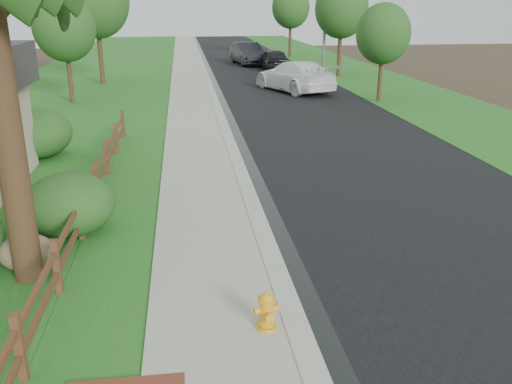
{
  "coord_description": "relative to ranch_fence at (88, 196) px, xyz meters",
  "views": [
    {
      "loc": [
        -1.25,
        -6.18,
        5.01
      ],
      "look_at": [
        0.22,
        4.76,
        1.12
      ],
      "focal_mm": 38.0,
      "sensor_mm": 36.0,
      "label": 1
    }
  ],
  "objects": [
    {
      "name": "white_suv",
      "position": [
        8.89,
        19.03,
        0.28
      ],
      "size": [
        4.51,
        6.53,
        1.76
      ],
      "primitive_type": "imported",
      "rotation": [
        0.0,
        0.0,
        3.52
      ],
      "color": "white",
      "rests_on": "road"
    },
    {
      "name": "verge_far",
      "position": [
        15.1,
        28.6,
        -0.6
      ],
      "size": [
        6.0,
        90.0,
        0.04
      ],
      "primitive_type": "cube",
      "color": "#18571E",
      "rests_on": "ground"
    },
    {
      "name": "dark_car_far",
      "position": [
        7.87,
        33.78,
        0.3
      ],
      "size": [
        2.68,
        5.64,
        1.79
      ],
      "primitive_type": "imported",
      "rotation": [
        0.0,
        0.0,
        0.15
      ],
      "color": "black",
      "rests_on": "road"
    },
    {
      "name": "tree_far_right",
      "position": [
        12.6,
        39.52,
        3.9
      ],
      "size": [
        3.5,
        3.5,
        6.45
      ],
      "color": "#392417",
      "rests_on": "ground"
    },
    {
      "name": "shrub_d",
      "position": [
        -2.66,
        6.0,
        0.23
      ],
      "size": [
        2.75,
        2.75,
        1.69
      ],
      "primitive_type": "ellipsoid",
      "rotation": [
        0.0,
        0.0,
        0.11
      ],
      "color": "#1B4117",
      "rests_on": "ground"
    },
    {
      "name": "wet_gutter",
      "position": [
        4.35,
        28.6,
        -0.6
      ],
      "size": [
        0.5,
        90.0,
        0.0
      ],
      "primitive_type": "cube",
      "color": "black",
      "rests_on": "road"
    },
    {
      "name": "lawn_near",
      "position": [
        -4.4,
        28.6,
        -0.6
      ],
      "size": [
        9.0,
        90.0,
        0.04
      ],
      "primitive_type": "cube",
      "color": "#18571E",
      "rests_on": "ground"
    },
    {
      "name": "dark_car_mid",
      "position": [
        9.4,
        29.6,
        0.2
      ],
      "size": [
        1.9,
        4.7,
        1.6
      ],
      "primitive_type": "imported",
      "rotation": [
        0.0,
        0.0,
        3.14
      ],
      "color": "black",
      "rests_on": "road"
    },
    {
      "name": "shrub_b",
      "position": [
        -0.3,
        -0.75,
        0.09
      ],
      "size": [
        2.06,
        2.06,
        1.41
      ],
      "primitive_type": "ellipsoid",
      "rotation": [
        0.0,
        0.0,
        -0.02
      ],
      "color": "#1B4117",
      "rests_on": "ground"
    },
    {
      "name": "tree_near_left",
      "position": [
        -3.4,
        16.72,
        3.19
      ],
      "size": [
        3.12,
        3.12,
        5.53
      ],
      "color": "#392417",
      "rests_on": "ground"
    },
    {
      "name": "curb",
      "position": [
        4.0,
        28.6,
        -0.56
      ],
      "size": [
        0.4,
        90.0,
        0.12
      ],
      "primitive_type": "cube",
      "color": "#9C9B8E",
      "rests_on": "ground"
    },
    {
      "name": "tree_mid_right",
      "position": [
        13.29,
        25.11,
        3.95
      ],
      "size": [
        3.63,
        3.63,
        6.58
      ],
      "color": "#392417",
      "rests_on": "ground"
    },
    {
      "name": "ranch_fence",
      "position": [
        0.0,
        0.0,
        0.0
      ],
      "size": [
        0.12,
        16.92,
        1.1
      ],
      "color": "#492A18",
      "rests_on": "ground"
    },
    {
      "name": "boulder",
      "position": [
        -0.83,
        -2.46,
        -0.25
      ],
      "size": [
        1.32,
        1.16,
        0.73
      ],
      "primitive_type": "ellipsoid",
      "rotation": [
        0.0,
        0.0,
        -0.36
      ],
      "color": "brown",
      "rests_on": "ground"
    },
    {
      "name": "ground",
      "position": [
        3.6,
        -6.4,
        -0.62
      ],
      "size": [
        120.0,
        120.0,
        0.0
      ],
      "primitive_type": "plane",
      "color": "#3C2F20"
    },
    {
      "name": "road",
      "position": [
        8.2,
        28.6,
        -0.61
      ],
      "size": [
        8.0,
        90.0,
        0.02
      ],
      "primitive_type": "cube",
      "color": "black",
      "rests_on": "ground"
    },
    {
      "name": "tree_near_right",
      "position": [
        12.6,
        14.95,
        2.85
      ],
      "size": [
        2.78,
        2.78,
        5.01
      ],
      "color": "#392417",
      "rests_on": "ground"
    },
    {
      "name": "grass_strip",
      "position": [
        0.8,
        28.6,
        -0.59
      ],
      "size": [
        1.6,
        90.0,
        0.06
      ],
      "primitive_type": "cube",
      "color": "#18571E",
      "rests_on": "ground"
    },
    {
      "name": "tree_mid_left",
      "position": [
        -2.72,
        23.59,
        4.42
      ],
      "size": [
        4.08,
        4.08,
        7.3
      ],
      "color": "#392417",
      "rests_on": "ground"
    },
    {
      "name": "fire_hydrant",
      "position": [
        3.5,
        -5.27,
        -0.21
      ],
      "size": [
        0.45,
        0.36,
        0.68
      ],
      "color": "yellow",
      "rests_on": "sidewalk"
    },
    {
      "name": "sidewalk",
      "position": [
        2.7,
        28.6,
        -0.57
      ],
      "size": [
        2.2,
        90.0,
        0.1
      ],
      "primitive_type": "cube",
      "color": "#A29F8D",
      "rests_on": "ground"
    }
  ]
}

